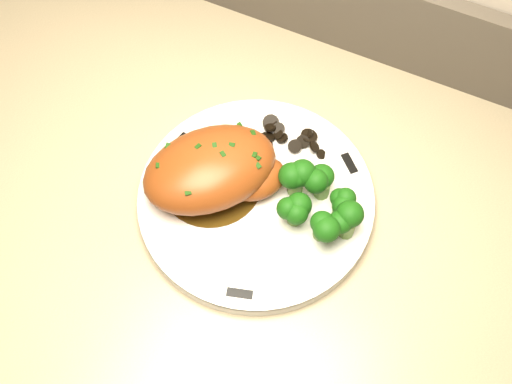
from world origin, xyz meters
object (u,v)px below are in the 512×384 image
at_px(chicken_breast, 215,170).
at_px(plate, 256,200).
at_px(counter, 56,260).
at_px(broccoli_florets, 321,205).

bearing_deg(chicken_breast, plate, -44.35).
relative_size(plate, chicken_breast, 1.47).
height_order(plate, chicken_breast, chicken_breast).
relative_size(counter, broccoli_florets, 20.87).
relative_size(counter, plate, 7.60).
relative_size(plate, broccoli_florets, 2.75).
height_order(chicken_breast, broccoli_florets, chicken_breast).
height_order(counter, broccoli_florets, counter).
distance_m(plate, chicken_breast, 0.06).
bearing_deg(counter, chicken_breast, 9.52).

